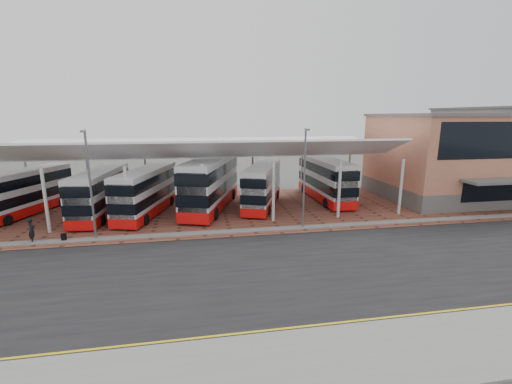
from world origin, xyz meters
TOP-DOWN VIEW (x-y plane):
  - ground at (0.00, 0.00)m, footprint 140.00×140.00m
  - road at (0.00, -1.00)m, footprint 120.00×14.00m
  - forecourt at (2.00, 13.00)m, footprint 72.00×16.00m
  - sidewalk at (0.00, -9.00)m, footprint 120.00×4.00m
  - north_kerb at (0.00, 6.20)m, footprint 120.00×0.80m
  - yellow_line_near at (0.00, -7.00)m, footprint 120.00×0.12m
  - yellow_line_far at (0.00, -6.70)m, footprint 120.00×0.12m
  - canopy at (-6.00, 13.94)m, footprint 37.00×11.63m
  - terminal at (23.00, 13.92)m, footprint 18.40×14.40m
  - lamp_west at (-14.00, 6.27)m, footprint 0.16×0.90m
  - lamp_east at (2.00, 6.27)m, footprint 0.16×0.90m
  - bus_0 at (-22.17, 14.40)m, footprint 5.52×10.21m
  - bus_1 at (-15.15, 12.92)m, footprint 3.31×10.24m
  - bus_2 at (-11.06, 12.62)m, footprint 4.93×10.49m
  - bus_3 at (-5.08, 13.68)m, footprint 6.37×12.40m
  - bus_4 at (0.04, 13.66)m, footprint 5.70×10.23m
  - bus_5 at (7.26, 15.15)m, footprint 2.81×10.84m
  - pedestrian at (-18.31, 6.39)m, footprint 0.64×0.78m
  - suitcase at (-16.19, 6.27)m, footprint 0.33×0.24m

SIDE VIEW (x-z plane):
  - ground at x=0.00m, z-range 0.00..0.00m
  - road at x=0.00m, z-range 0.00..0.02m
  - yellow_line_near at x=0.00m, z-range 0.02..0.03m
  - yellow_line_far at x=0.00m, z-range 0.02..0.03m
  - forecourt at x=2.00m, z-range 0.00..0.06m
  - sidewalk at x=0.00m, z-range 0.00..0.14m
  - north_kerb at x=0.00m, z-range 0.00..0.14m
  - suitcase at x=-16.19m, z-range 0.06..0.63m
  - pedestrian at x=-18.31m, z-range 0.06..1.89m
  - bus_0 at x=-22.17m, z-range 0.05..4.17m
  - bus_4 at x=0.04m, z-range 0.05..4.19m
  - bus_1 at x=-15.15m, z-range 0.05..4.19m
  - bus_2 at x=-11.06m, z-range 0.05..4.26m
  - bus_5 at x=7.26m, z-range 0.05..4.50m
  - bus_3 at x=-5.08m, z-range 0.04..5.04m
  - lamp_west at x=-14.00m, z-range 0.32..8.40m
  - lamp_east at x=2.00m, z-range 0.32..8.40m
  - terminal at x=23.00m, z-range 0.03..9.28m
  - canopy at x=-6.00m, z-range 2.26..9.33m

